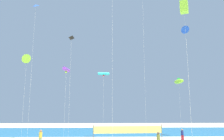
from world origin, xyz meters
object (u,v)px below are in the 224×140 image
at_px(kite_lime_box, 184,7).
at_px(kite_cyan_tube, 104,74).
at_px(beachgoer_mustard_shirt, 41,137).
at_px(volleyball_net, 128,130).
at_px(kite_lime_delta, 27,59).
at_px(kite_blue_diamond, 35,7).
at_px(kite_lime_inflatable, 179,81).
at_px(kite_violet_tube, 66,70).
at_px(kite_black_diamond, 71,40).
at_px(beachgoer_navy_shirt, 182,134).
at_px(kite_blue_delta, 186,30).
at_px(beachgoer_olive_shirt, 158,139).

bearing_deg(kite_lime_box, kite_cyan_tube, 139.48).
xyz_separation_m(beachgoer_mustard_shirt, volleyball_net, (11.04, 0.29, 0.69)).
relative_size(beachgoer_mustard_shirt, kite_lime_delta, 0.14).
distance_m(beachgoer_mustard_shirt, kite_blue_diamond, 15.95).
bearing_deg(kite_lime_inflatable, kite_violet_tube, -158.08).
relative_size(kite_lime_delta, kite_cyan_tube, 1.23).
distance_m(volleyball_net, kite_black_diamond, 13.55).
distance_m(kite_lime_delta, kite_lime_box, 23.59).
xyz_separation_m(beachgoer_navy_shirt, kite_cyan_tube, (-11.31, 2.82, 9.13)).
height_order(kite_black_diamond, kite_lime_box, kite_lime_box).
xyz_separation_m(beachgoer_navy_shirt, kite_blue_delta, (0.19, -3.19, 14.39)).
bearing_deg(kite_black_diamond, kite_blue_delta, 10.90).
bearing_deg(beachgoer_olive_shirt, kite_violet_tube, 51.71).
bearing_deg(beachgoer_olive_shirt, kite_cyan_tube, 13.78).
bearing_deg(kite_lime_delta, volleyball_net, -13.56).
xyz_separation_m(kite_black_diamond, kite_lime_box, (14.32, 0.11, 4.59)).
relative_size(beachgoer_mustard_shirt, kite_blue_diamond, 0.11).
bearing_deg(kite_violet_tube, kite_lime_box, -12.29).
xyz_separation_m(kite_black_diamond, kite_blue_delta, (15.43, 2.97, 2.52)).
relative_size(beachgoer_navy_shirt, kite_violet_tube, 0.16).
height_order(kite_blue_delta, kite_lime_inflatable, kite_blue_delta).
relative_size(kite_violet_tube, kite_blue_diamond, 0.59).
bearing_deg(beachgoer_mustard_shirt, kite_cyan_tube, -27.93).
xyz_separation_m(beachgoer_mustard_shirt, kite_violet_tube, (2.78, 0.63, 8.65)).
xyz_separation_m(kite_blue_delta, kite_cyan_tube, (-11.49, 6.02, -5.27)).
distance_m(beachgoer_navy_shirt, kite_blue_delta, 14.74).
bearing_deg(beachgoer_olive_shirt, kite_lime_box, -117.06).
bearing_deg(kite_lime_delta, kite_blue_delta, -9.19).
relative_size(beachgoer_navy_shirt, kite_lime_delta, 0.13).
distance_m(kite_blue_delta, kite_cyan_tube, 14.00).
bearing_deg(kite_blue_delta, beachgoer_olive_shirt, -152.48).
height_order(beachgoer_navy_shirt, kite_black_diamond, kite_black_diamond).
height_order(volleyball_net, kite_blue_diamond, kite_blue_diamond).
bearing_deg(kite_cyan_tube, kite_lime_delta, -168.85).
height_order(kite_lime_delta, kite_lime_box, kite_lime_box).
bearing_deg(kite_cyan_tube, volleyball_net, -61.10).
bearing_deg(beachgoer_mustard_shirt, kite_black_diamond, -102.38).
height_order(kite_lime_delta, kite_blue_diamond, kite_blue_diamond).
bearing_deg(kite_lime_delta, beachgoer_olive_shirt, -19.30).
bearing_deg(kite_cyan_tube, kite_blue_diamond, -128.93).
height_order(beachgoer_navy_shirt, kite_blue_delta, kite_blue_delta).
bearing_deg(kite_black_diamond, kite_lime_delta, 138.79).
bearing_deg(beachgoer_olive_shirt, kite_blue_delta, -85.72).
bearing_deg(kite_violet_tube, kite_lime_inflatable, 21.92).
bearing_deg(kite_violet_tube, kite_black_diamond, -72.51).
height_order(beachgoer_navy_shirt, kite_blue_diamond, kite_blue_diamond).
xyz_separation_m(kite_lime_delta, kite_blue_delta, (23.08, -3.73, 3.43)).
bearing_deg(kite_lime_inflatable, kite_blue_delta, -99.06).
relative_size(beachgoer_mustard_shirt, kite_black_diamond, 0.14).
distance_m(kite_blue_delta, kite_violet_tube, 17.46).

